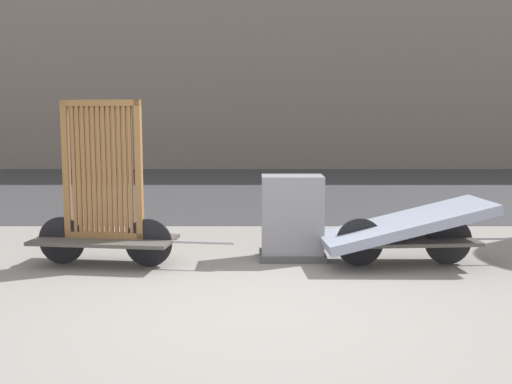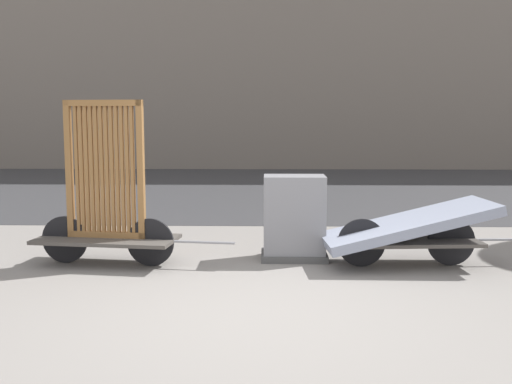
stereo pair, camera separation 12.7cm
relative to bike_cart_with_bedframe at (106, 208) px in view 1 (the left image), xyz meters
The scene contains 5 objects.
ground_plane 2.49m from the bike_cart_with_bedframe, 44.64° to the right, with size 60.00×60.00×0.00m, color gray.
road_strip 7.74m from the bike_cart_with_bedframe, 77.18° to the left, with size 56.00×10.13×0.01m.
bike_cart_with_bedframe is the anchor object (origin of this frame).
bike_cart_with_mattress 3.44m from the bike_cart_with_bedframe, ahead, with size 2.47×1.02×0.75m.
utility_cabinet 2.19m from the bike_cart_with_bedframe, ahead, with size 0.78×0.52×1.00m.
Camera 1 is at (0.02, -5.03, 1.70)m, focal length 42.00 mm.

